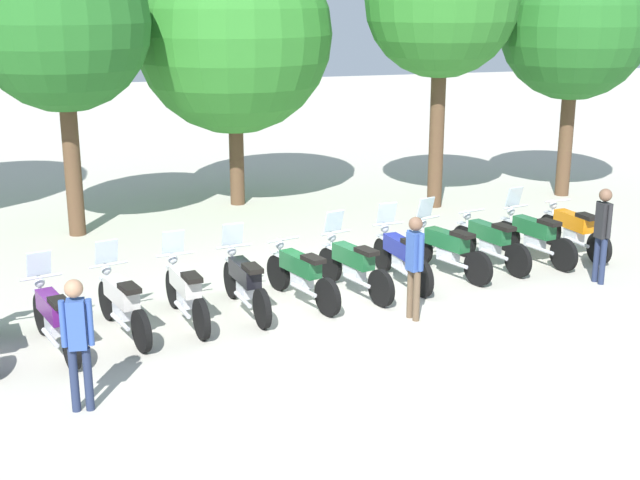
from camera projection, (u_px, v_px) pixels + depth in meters
The scene contains 19 objects.
ground_plane at pixel (328, 297), 14.90m from camera, with size 80.00×80.00×0.00m, color #BCB7A8.
motorcycle_1 at pixel (54, 317), 12.57m from camera, with size 0.79×2.14×1.37m.
motorcycle_2 at pixel (122, 302), 13.17m from camera, with size 0.78×2.14×1.37m.
motorcycle_3 at pixel (185, 291), 13.67m from camera, with size 0.62×2.18×1.37m.
motorcycle_4 at pixel (245, 281), 14.12m from camera, with size 0.62×2.19×1.37m.
motorcycle_5 at pixel (301, 274), 14.56m from camera, with size 0.84×2.12×0.99m.
motorcycle_6 at pixel (353, 265), 15.00m from camera, with size 0.82×2.13×1.37m.
motorcycle_7 at pixel (401, 255), 15.54m from camera, with size 0.62×2.19×1.37m.
motorcycle_8 at pixel (447, 248), 16.00m from camera, with size 0.90×2.10×1.37m.
motorcycle_9 at pixel (489, 241), 16.51m from camera, with size 0.75×2.15×0.99m.
motorcycle_10 at pixel (534, 235), 16.86m from camera, with size 0.75×2.15×1.37m.
motorcycle_11 at pixel (573, 229), 17.32m from camera, with size 0.62×2.19×0.99m.
person_0 at pixel (603, 228), 15.38m from camera, with size 0.25×0.41×1.76m.
person_1 at pixel (77, 335), 10.57m from camera, with size 0.41×0.25×1.74m.
person_2 at pixel (415, 260), 13.64m from camera, with size 0.27×0.41×1.71m.
tree_1 at pixel (61, 24), 17.58m from camera, with size 3.68×3.68×6.35m.
tree_2 at pixel (233, 35), 20.43m from camera, with size 4.74×4.74×6.53m.
tree_3 at pixel (442, 1), 19.98m from camera, with size 3.61×3.61×6.75m.
tree_4 at pixel (575, 26), 21.36m from camera, with size 3.73×3.73×6.21m.
Camera 1 is at (-4.24, -13.40, 5.05)m, focal length 48.18 mm.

